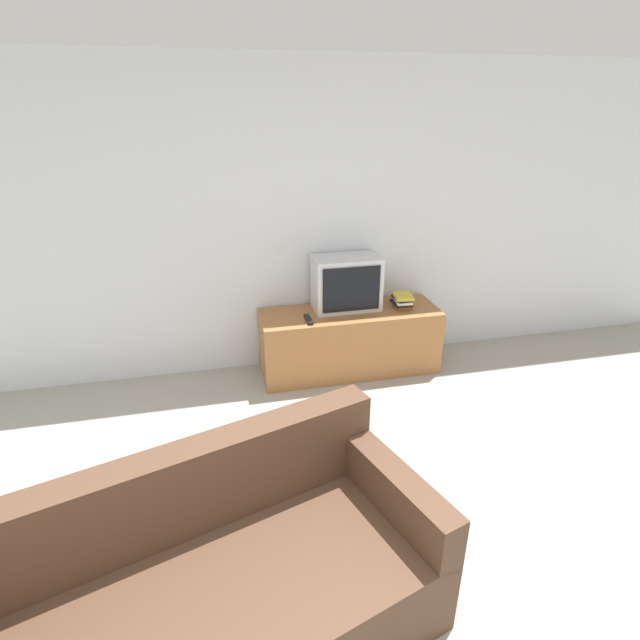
{
  "coord_description": "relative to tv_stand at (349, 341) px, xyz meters",
  "views": [
    {
      "loc": [
        -0.36,
        -1.11,
        2.27
      ],
      "look_at": [
        0.41,
        2.24,
        0.74
      ],
      "focal_mm": 28.0,
      "sensor_mm": 36.0,
      "label": 1
    }
  ],
  "objects": [
    {
      "name": "couch",
      "position": [
        -1.33,
        -2.31,
        0.0
      ],
      "size": [
        2.24,
        1.46,
        0.86
      ],
      "rotation": [
        0.0,
        0.0,
        0.3
      ],
      "color": "#4C3323",
      "rests_on": "ground_plane"
    },
    {
      "name": "television",
      "position": [
        -0.02,
        0.09,
        0.52
      ],
      "size": [
        0.58,
        0.34,
        0.47
      ],
      "color": "silver",
      "rests_on": "tv_stand"
    },
    {
      "name": "tv_stand",
      "position": [
        0.0,
        0.0,
        0.0
      ],
      "size": [
        1.57,
        0.51,
        0.57
      ],
      "color": "#9E6638",
      "rests_on": "ground_plane"
    },
    {
      "name": "book_stack",
      "position": [
        0.47,
        -0.02,
        0.35
      ],
      "size": [
        0.18,
        0.22,
        0.12
      ],
      "color": "#995623",
      "rests_on": "tv_stand"
    },
    {
      "name": "remote_on_stand",
      "position": [
        -0.4,
        -0.12,
        0.3
      ],
      "size": [
        0.04,
        0.19,
        0.02
      ],
      "rotation": [
        0.0,
        0.0,
        0.01
      ],
      "color": "black",
      "rests_on": "tv_stand"
    },
    {
      "name": "wall_back",
      "position": [
        -0.79,
        0.31,
        1.01
      ],
      "size": [
        9.0,
        0.06,
        2.6
      ],
      "color": "silver",
      "rests_on": "ground_plane"
    }
  ]
}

